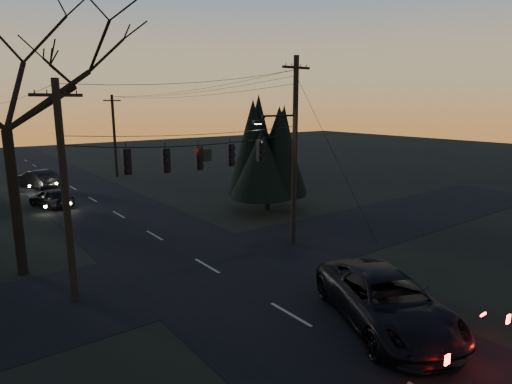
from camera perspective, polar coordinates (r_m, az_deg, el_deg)
ground_plane at (r=14.07m, az=16.32°, el=-21.52°), size 160.00×160.00×0.00m
main_road at (r=29.47m, az=-16.53°, el=-3.71°), size 8.00×120.00×0.02m
cross_road at (r=20.81m, az=-6.56°, el=-9.77°), size 60.00×7.00×0.02m
utility_pole_right at (r=23.88m, az=4.95°, el=-6.89°), size 5.00×0.30×10.00m
utility_pole_left at (r=18.78m, az=-22.96°, el=-13.15°), size 1.80×0.30×8.50m
utility_pole_far_r at (r=47.89m, az=-18.03°, el=2.00°), size 1.80×0.30×8.50m
span_signal_assembly at (r=19.40m, az=-7.54°, el=4.68°), size 11.50×0.44×1.57m
evergreen_right at (r=30.51m, az=1.60°, el=6.38°), size 4.86×4.86×8.35m
suv_near at (r=15.91m, az=16.96°, el=-13.70°), size 5.52×7.25×1.83m
sedan_oncoming_a at (r=35.36m, az=-25.66°, el=-0.70°), size 2.84×4.47×1.42m
sedan_oncoming_b at (r=44.18m, az=-27.14°, el=1.56°), size 3.42×5.16×1.61m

